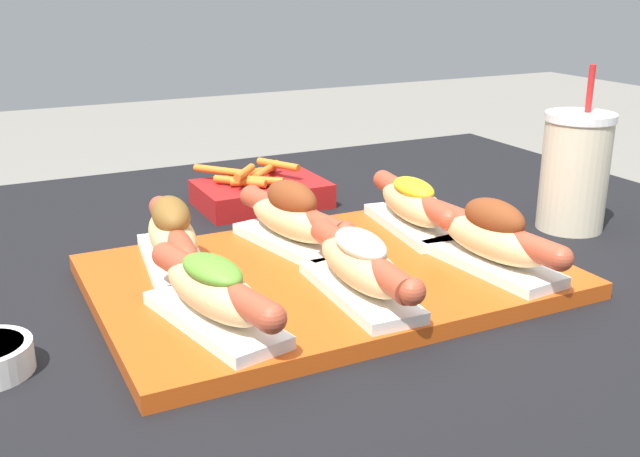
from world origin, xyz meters
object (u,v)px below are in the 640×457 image
hot_dog_2 (493,238)px  hot_dog_4 (295,217)px  hot_dog_0 (213,292)px  hot_dog_5 (413,204)px  serving_tray (328,276)px  hot_dog_3 (172,236)px  drink_cup (574,171)px  fries_basket (261,192)px  hot_dog_1 (364,265)px

hot_dog_2 → hot_dog_4: bearing=135.2°
hot_dog_0 → hot_dog_5: bearing=25.5°
hot_dog_0 → serving_tray: bearing=26.3°
hot_dog_3 → hot_dog_5: bearing=-2.4°
hot_dog_2 → drink_cup: bearing=25.9°
hot_dog_4 → hot_dog_0: bearing=-134.1°
hot_dog_0 → hot_dog_5: same height
hot_dog_0 → hot_dog_2: bearing=-0.1°
hot_dog_5 → hot_dog_2: bearing=-88.2°
hot_dog_4 → fries_basket: size_ratio=1.13×
hot_dog_3 → fries_basket: 0.30m
hot_dog_2 → fries_basket: (-0.11, 0.38, -0.03)m
hot_dog_0 → hot_dog_4: hot_dog_4 is taller
hot_dog_0 → hot_dog_2: 0.31m
serving_tray → hot_dog_5: bearing=24.7°
hot_dog_5 → drink_cup: size_ratio=0.97×
hot_dog_5 → drink_cup: drink_cup is taller
serving_tray → hot_dog_0: hot_dog_0 is taller
hot_dog_3 → hot_dog_5: hot_dog_3 is taller
serving_tray → hot_dog_4: size_ratio=2.40×
hot_dog_3 → drink_cup: (0.52, -0.06, 0.02)m
hot_dog_0 → hot_dog_2: (0.31, -0.00, 0.00)m
drink_cup → hot_dog_3: bearing=173.8°
serving_tray → drink_cup: 0.38m
hot_dog_4 → fries_basket: bearing=78.1°
hot_dog_0 → drink_cup: (0.53, 0.10, 0.03)m
hot_dog_4 → hot_dog_3: bearing=179.3°
hot_dog_1 → hot_dog_5: 0.22m
serving_tray → hot_dog_0: size_ratio=2.40×
serving_tray → hot_dog_5: size_ratio=2.37×
hot_dog_3 → fries_basket: (0.19, 0.22, -0.03)m
serving_tray → hot_dog_1: hot_dog_1 is taller
hot_dog_0 → hot_dog_1: size_ratio=0.98×
hot_dog_2 → drink_cup: size_ratio=0.97×
serving_tray → fries_basket: size_ratio=2.70×
fries_basket → hot_dog_3: bearing=-131.0°
fries_basket → hot_dog_5: bearing=-65.2°
hot_dog_4 → hot_dog_5: size_ratio=0.99×
hot_dog_1 → fries_basket: bearing=83.0°
hot_dog_2 → hot_dog_3: same height
hot_dog_5 → fries_basket: hot_dog_5 is taller
hot_dog_3 → drink_cup: drink_cup is taller
hot_dog_1 → hot_dog_2: (0.16, 0.00, 0.00)m
hot_dog_0 → fries_basket: size_ratio=1.12×
serving_tray → hot_dog_1: bearing=-91.3°
drink_cup → hot_dog_2: bearing=-154.1°
hot_dog_3 → hot_dog_5: size_ratio=1.00×
serving_tray → hot_dog_2: bearing=-26.1°
hot_dog_4 → drink_cup: bearing=-8.3°
serving_tray → hot_dog_2: size_ratio=2.36×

